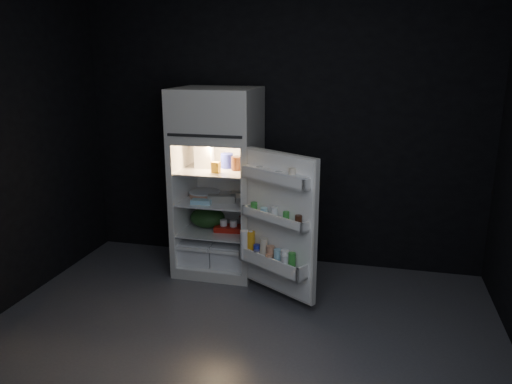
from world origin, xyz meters
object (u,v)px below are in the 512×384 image
(milk_jug, at_px, (204,155))
(yogurt_tray, at_px, (230,228))
(refrigerator, at_px, (218,175))
(fridge_door, at_px, (277,227))
(egg_carton, at_px, (222,199))

(milk_jug, distance_m, yogurt_tray, 0.75)
(refrigerator, relative_size, fridge_door, 1.46)
(fridge_door, distance_m, egg_carton, 0.76)
(fridge_door, height_order, yogurt_tray, fridge_door)
(refrigerator, distance_m, fridge_door, 0.94)
(refrigerator, height_order, egg_carton, refrigerator)
(egg_carton, height_order, yogurt_tray, egg_carton)
(refrigerator, height_order, yogurt_tray, refrigerator)
(refrigerator, distance_m, yogurt_tray, 0.53)
(refrigerator, bearing_deg, yogurt_tray, -33.25)
(egg_carton, xyz_separation_m, yogurt_tray, (0.06, 0.05, -0.31))
(milk_jug, relative_size, egg_carton, 0.93)
(egg_carton, relative_size, yogurt_tray, 0.91)
(fridge_door, xyz_separation_m, egg_carton, (-0.62, 0.43, 0.08))
(refrigerator, height_order, fridge_door, refrigerator)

